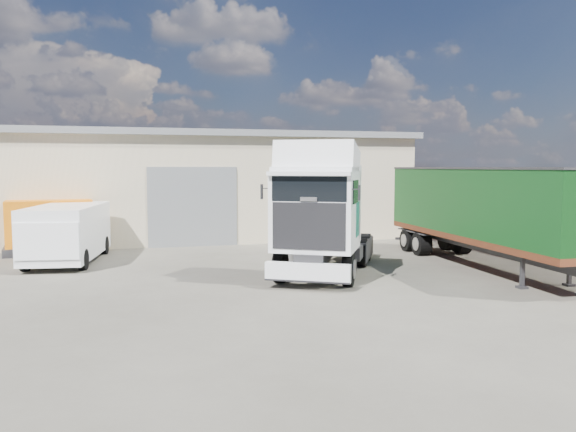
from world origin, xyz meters
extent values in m
plane|color=#2C2A23|center=(0.00, 0.00, 0.00)|extent=(120.00, 120.00, 0.00)
cube|color=beige|center=(-6.00, 16.00, 2.50)|extent=(30.00, 12.00, 5.00)
cube|color=slate|center=(-6.00, 16.00, 5.15)|extent=(30.60, 12.60, 0.30)
cube|color=slate|center=(-2.00, 9.98, 1.80)|extent=(4.00, 0.08, 3.60)
cube|color=slate|center=(-6.00, 16.00, 5.35)|extent=(30.60, 0.40, 0.15)
cube|color=#983A26|center=(11.50, 6.00, 1.25)|extent=(0.35, 26.00, 2.50)
cylinder|color=black|center=(0.75, 0.69, 0.52)|extent=(2.63, 2.10, 1.05)
cylinder|color=black|center=(2.43, 3.70, 0.52)|extent=(2.67, 2.12, 1.05)
cylinder|color=black|center=(3.11, 4.91, 0.52)|extent=(2.67, 2.12, 1.05)
cube|color=#2D2D30|center=(1.91, 2.76, 0.89)|extent=(3.95, 6.12, 0.30)
cube|color=white|center=(0.29, -0.13, 0.54)|extent=(2.32, 1.44, 0.54)
cube|color=white|center=(0.92, 0.99, 2.25)|extent=(3.26, 3.18, 2.42)
cube|color=black|center=(0.37, 0.00, 1.88)|extent=(1.93, 1.11, 1.38)
cube|color=black|center=(0.38, 0.02, 2.96)|extent=(1.96, 1.12, 0.74)
cube|color=white|center=(1.02, 1.16, 3.80)|extent=(3.07, 2.86, 1.21)
cube|color=#0C5747|center=(0.03, 1.94, 1.97)|extent=(0.37, 0.65, 1.09)
cube|color=#0C5747|center=(2.19, 0.73, 1.97)|extent=(0.37, 0.65, 1.09)
cylinder|color=#2D2D30|center=(2.53, 3.88, 1.10)|extent=(1.48, 1.48, 0.12)
cube|color=#2D2D30|center=(6.53, -1.50, 0.49)|extent=(0.28, 0.28, 0.98)
cube|color=#2D2D30|center=(8.14, -1.57, 0.49)|extent=(0.28, 0.28, 0.98)
cylinder|color=black|center=(7.65, 5.49, 0.47)|extent=(2.32, 1.05, 0.95)
cube|color=#2D2D30|center=(7.49, 1.87, 0.81)|extent=(1.19, 10.76, 0.31)
cube|color=#5D2D15|center=(7.49, 1.87, 1.10)|extent=(2.71, 10.83, 0.21)
cube|color=black|center=(7.49, 1.87, 2.37)|extent=(2.71, 10.83, 2.33)
cube|color=#2D2D30|center=(7.49, 1.87, 3.55)|extent=(2.77, 10.89, 0.07)
cylinder|color=black|center=(-7.26, 5.21, 0.37)|extent=(2.26, 1.05, 0.75)
cylinder|color=black|center=(-6.74, 8.79, 0.37)|extent=(2.26, 1.05, 0.75)
cube|color=white|center=(-7.00, 7.00, 1.19)|extent=(2.88, 5.47, 1.93)
cube|color=white|center=(-7.31, 4.87, 1.13)|extent=(2.22, 1.31, 1.25)
cube|color=black|center=(-7.28, 5.09, 1.76)|extent=(1.98, 0.37, 0.68)
cube|color=#2D2D30|center=(-8.00, 9.80, 0.17)|extent=(3.82, 2.68, 0.33)
cube|color=orange|center=(-8.00, 9.80, 1.11)|extent=(3.57, 2.43, 2.23)
camera|label=1|loc=(-4.45, -15.50, 3.59)|focal=35.00mm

